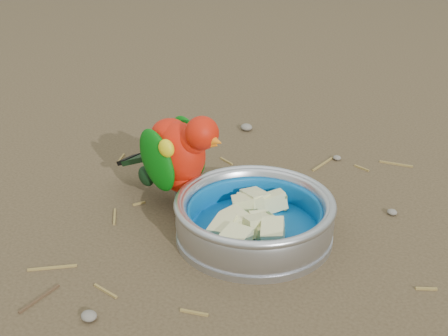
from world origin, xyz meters
The scene contains 6 objects.
ground centered at (0.00, 0.00, 0.00)m, with size 60.00×60.00×0.00m, color #4A3B27.
food_bowl centered at (-0.04, -0.02, 0.01)m, with size 0.22×0.22×0.02m, color #B2B2BA.
bowl_wall centered at (-0.04, -0.02, 0.04)m, with size 0.22×0.22×0.04m, color #B2B2BA, non-canonical shape.
fruit_wedges centered at (-0.04, -0.02, 0.03)m, with size 0.13×0.13×0.03m, color beige, non-canonical shape.
lory_parrot centered at (-0.18, -0.01, 0.08)m, with size 0.09×0.19×0.15m, color red, non-canonical shape.
ground_debris centered at (0.03, 0.03, 0.00)m, with size 0.90×0.80×0.01m, color olive, non-canonical shape.
Camera 1 is at (0.39, -0.64, 0.48)m, focal length 50.00 mm.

